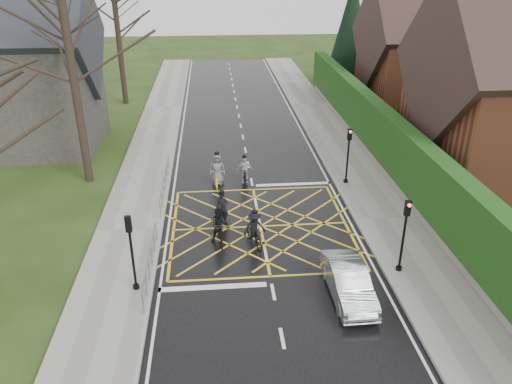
{
  "coord_description": "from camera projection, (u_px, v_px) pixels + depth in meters",
  "views": [
    {
      "loc": [
        -1.99,
        -20.09,
        11.47
      ],
      "look_at": [
        -0.11,
        1.0,
        1.3
      ],
      "focal_mm": 35.0,
      "sensor_mm": 36.0,
      "label": 1
    }
  ],
  "objects": [
    {
      "name": "tree_near",
      "position": [
        67.0,
        33.0,
        24.41
      ],
      "size": [
        9.24,
        9.24,
        11.44
      ],
      "color": "black",
      "rests_on": "ground"
    },
    {
      "name": "cyclist_rear",
      "position": [
        222.0,
        213.0,
        23.18
      ],
      "size": [
        0.97,
        1.87,
        1.73
      ],
      "rotation": [
        0.0,
        0.0,
        -0.21
      ],
      "color": "black",
      "rests_on": "ground"
    },
    {
      "name": "railing_south",
      "position": [
        150.0,
        259.0,
        19.32
      ],
      "size": [
        0.05,
        5.04,
        1.03
      ],
      "color": "slate",
      "rests_on": "ground"
    },
    {
      "name": "tree_far",
      "position": [
        116.0,
        13.0,
        39.07
      ],
      "size": [
        8.4,
        8.4,
        10.4
      ],
      "color": "black",
      "rests_on": "ground"
    },
    {
      "name": "road",
      "position": [
        260.0,
        226.0,
        23.17
      ],
      "size": [
        9.0,
        80.0,
        0.01
      ],
      "primitive_type": "cube",
      "color": "black",
      "rests_on": "ground"
    },
    {
      "name": "cyclist_lead",
      "position": [
        218.0,
        173.0,
        27.14
      ],
      "size": [
        0.88,
        1.99,
        1.89
      ],
      "rotation": [
        0.0,
        0.0,
        -0.07
      ],
      "color": "yellow",
      "rests_on": "ground"
    },
    {
      "name": "car",
      "position": [
        349.0,
        282.0,
        18.21
      ],
      "size": [
        1.38,
        3.78,
        1.24
      ],
      "primitive_type": "imported",
      "rotation": [
        0.0,
        0.0,
        0.02
      ],
      "color": "#B3B7BB",
      "rests_on": "ground"
    },
    {
      "name": "sidewalk_right",
      "position": [
        386.0,
        219.0,
        23.61
      ],
      "size": [
        3.0,
        80.0,
        0.15
      ],
      "primitive_type": "cube",
      "color": "gray",
      "rests_on": "ground"
    },
    {
      "name": "hedge",
      "position": [
        386.0,
        136.0,
        28.26
      ],
      "size": [
        0.9,
        38.0,
        2.8
      ],
      "primitive_type": "cube",
      "color": "#0F380F",
      "rests_on": "stone_wall"
    },
    {
      "name": "tree_mid",
      "position": [
        81.0,
        3.0,
        31.2
      ],
      "size": [
        10.08,
        10.08,
        12.48
      ],
      "color": "black",
      "rests_on": "ground"
    },
    {
      "name": "church",
      "position": [
        24.0,
        71.0,
        30.73
      ],
      "size": [
        8.8,
        7.8,
        11.0
      ],
      "color": "#2D2B28",
      "rests_on": "ground"
    },
    {
      "name": "cyclist_back",
      "position": [
        220.0,
        229.0,
        21.61
      ],
      "size": [
        0.85,
        1.82,
        1.78
      ],
      "rotation": [
        0.0,
        0.0,
        0.1
      ],
      "color": "black",
      "rests_on": "ground"
    },
    {
      "name": "cyclist_mid",
      "position": [
        255.0,
        232.0,
        21.52
      ],
      "size": [
        1.11,
        1.82,
        1.68
      ],
      "rotation": [
        0.0,
        0.0,
        0.29
      ],
      "color": "black",
      "rests_on": "ground"
    },
    {
      "name": "stone_wall",
      "position": [
        383.0,
        165.0,
        29.02
      ],
      "size": [
        0.5,
        38.0,
        0.7
      ],
      "primitive_type": "cube",
      "color": "slate",
      "rests_on": "ground"
    },
    {
      "name": "ground",
      "position": [
        260.0,
        226.0,
        23.17
      ],
      "size": [
        120.0,
        120.0,
        0.0
      ],
      "primitive_type": "plane",
      "color": "black",
      "rests_on": "ground"
    },
    {
      "name": "railing_north",
      "position": [
        165.0,
        179.0,
        26.05
      ],
      "size": [
        0.05,
        6.04,
        1.03
      ],
      "color": "slate",
      "rests_on": "ground"
    },
    {
      "name": "house_far",
      "position": [
        427.0,
        55.0,
        38.62
      ],
      "size": [
        9.8,
        8.8,
        10.3
      ],
      "color": "brown",
      "rests_on": "ground"
    },
    {
      "name": "cyclist_front",
      "position": [
        244.0,
        173.0,
        27.31
      ],
      "size": [
        0.89,
        1.64,
        1.64
      ],
      "rotation": [
        0.0,
        0.0,
        -0.01
      ],
      "color": "black",
      "rests_on": "ground"
    },
    {
      "name": "traffic_light_ne",
      "position": [
        348.0,
        156.0,
        26.62
      ],
      "size": [
        0.24,
        0.31,
        3.21
      ],
      "rotation": [
        0.0,
        0.0,
        3.14
      ],
      "color": "black",
      "rests_on": "ground"
    },
    {
      "name": "traffic_light_se",
      "position": [
        404.0,
        237.0,
        19.08
      ],
      "size": [
        0.24,
        0.31,
        3.21
      ],
      "rotation": [
        0.0,
        0.0,
        3.14
      ],
      "color": "black",
      "rests_on": "ground"
    },
    {
      "name": "sidewalk_left",
      "position": [
        129.0,
        231.0,
        22.66
      ],
      "size": [
        3.0,
        80.0,
        0.15
      ],
      "primitive_type": "cube",
      "color": "gray",
      "rests_on": "ground"
    },
    {
      "name": "conifer",
      "position": [
        351.0,
        32.0,
        45.21
      ],
      "size": [
        4.6,
        4.6,
        10.0
      ],
      "color": "black",
      "rests_on": "ground"
    },
    {
      "name": "traffic_light_sw",
      "position": [
        132.0,
        254.0,
        18.01
      ],
      "size": [
        0.24,
        0.31,
        3.21
      ],
      "color": "black",
      "rests_on": "ground"
    }
  ]
}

